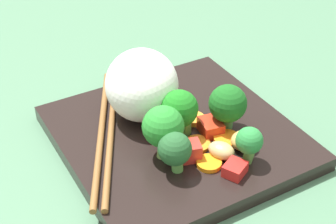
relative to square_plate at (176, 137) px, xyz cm
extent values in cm
cube|color=#456F51|center=(0.00, 0.00, -1.91)|extent=(110.00, 110.00, 2.00)
cube|color=black|center=(0.00, 0.00, 0.00)|extent=(25.26, 25.26, 1.81)
ellipsoid|color=white|center=(4.92, 1.76, 4.96)|extent=(12.30, 11.77, 8.10)
cylinder|color=#569E43|center=(-0.64, -0.57, 1.96)|extent=(2.41, 2.41, 2.12)
sphere|color=#1B721D|center=(-0.58, -0.31, 4.37)|extent=(4.22, 4.22, 4.22)
cylinder|color=#529449|center=(-2.35, -5.33, 2.07)|extent=(1.64, 1.46, 2.44)
sphere|color=#185A1C|center=(-2.48, -5.11, 4.44)|extent=(4.29, 4.29, 4.29)
cylinder|color=#569F46|center=(-5.76, 3.26, 1.75)|extent=(1.64, 1.61, 1.72)
sphere|color=#23552A|center=(-5.74, 3.56, 3.83)|extent=(3.49, 3.49, 3.49)
cylinder|color=#71A74C|center=(-3.15, 3.41, 2.00)|extent=(1.73, 1.91, 2.34)
sphere|color=#27852C|center=(-2.87, 3.29, 4.64)|extent=(4.45, 4.45, 4.45)
cylinder|color=#5F9742|center=(-8.40, -3.85, 1.91)|extent=(1.74, 1.68, 2.15)
sphere|color=#29803A|center=(-8.25, -3.81, 3.74)|extent=(2.88, 2.88, 2.88)
cylinder|color=orange|center=(-3.41, -0.66, 1.12)|extent=(3.87, 3.87, 0.42)
cylinder|color=orange|center=(0.53, -2.78, 1.23)|extent=(3.28, 3.28, 0.64)
cylinder|color=orange|center=(-4.44, -3.85, 1.23)|extent=(4.10, 4.10, 0.64)
cylinder|color=orange|center=(-6.75, 0.13, 1.16)|extent=(3.77, 3.77, 0.50)
cube|color=red|center=(0.18, 1.65, 2.02)|extent=(3.29, 3.18, 2.23)
cube|color=red|center=(-2.23, -3.17, 1.73)|extent=(3.20, 2.76, 1.65)
cube|color=red|center=(-4.79, 1.26, 1.90)|extent=(2.65, 2.88, 1.98)
cube|color=red|center=(-9.18, -1.54, 1.55)|extent=(2.83, 2.97, 1.29)
ellipsoid|color=tan|center=(1.68, -0.84, 1.95)|extent=(2.83, 3.15, 2.08)
ellipsoid|color=tan|center=(-6.26, -1.86, 1.77)|extent=(3.64, 3.24, 1.72)
ellipsoid|color=tan|center=(-6.27, -4.73, 1.99)|extent=(2.86, 3.12, 2.16)
cylinder|color=brown|center=(3.59, 7.70, 1.26)|extent=(22.00, 11.79, 0.71)
cylinder|color=brown|center=(3.09, 6.72, 1.26)|extent=(22.00, 11.79, 0.71)
camera|label=1|loc=(-39.97, 23.80, 36.79)|focal=55.16mm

